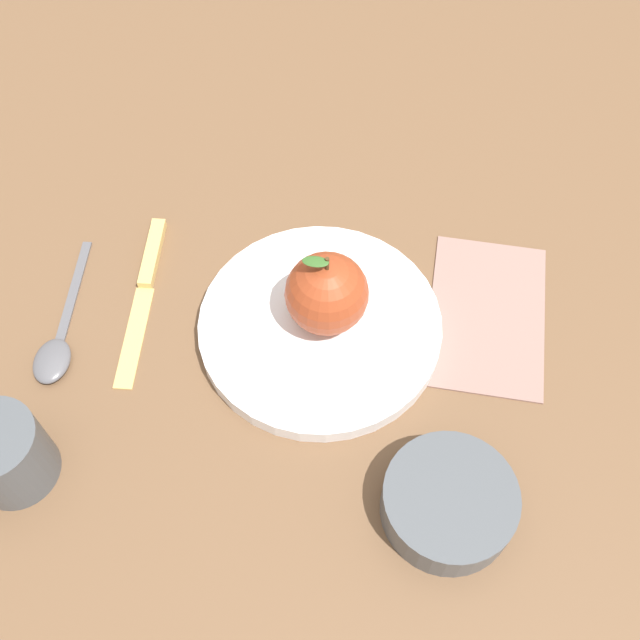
# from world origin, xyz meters

# --- Properties ---
(ground_plane) EXTENTS (2.40, 2.40, 0.00)m
(ground_plane) POSITION_xyz_m (0.00, 0.00, 0.00)
(ground_plane) COLOR brown
(dinner_plate) EXTENTS (0.23, 0.23, 0.02)m
(dinner_plate) POSITION_xyz_m (-0.04, 0.01, 0.01)
(dinner_plate) COLOR white
(dinner_plate) RESTS_ON ground_plane
(apple) EXTENTS (0.08, 0.08, 0.09)m
(apple) POSITION_xyz_m (-0.05, -0.00, 0.06)
(apple) COLOR #9E3D1E
(apple) RESTS_ON dinner_plate
(side_bowl) EXTENTS (0.11, 0.11, 0.04)m
(side_bowl) POSITION_xyz_m (-0.14, 0.19, 0.02)
(side_bowl) COLOR #4C5156
(side_bowl) RESTS_ON ground_plane
(cup) EXTENTS (0.07, 0.07, 0.07)m
(cup) POSITION_xyz_m (0.22, 0.13, 0.04)
(cup) COLOR #4C5156
(cup) RESTS_ON ground_plane
(knife) EXTENTS (0.04, 0.19, 0.01)m
(knife) POSITION_xyz_m (0.13, -0.05, 0.00)
(knife) COLOR #D8B766
(knife) RESTS_ON ground_plane
(spoon) EXTENTS (0.04, 0.17, 0.01)m
(spoon) POSITION_xyz_m (0.21, 0.01, 0.01)
(spoon) COLOR #59595E
(spoon) RESTS_ON ground_plane
(linen_napkin) EXTENTS (0.14, 0.20, 0.00)m
(linen_napkin) POSITION_xyz_m (-0.21, -0.01, 0.00)
(linen_napkin) COLOR gray
(linen_napkin) RESTS_ON ground_plane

